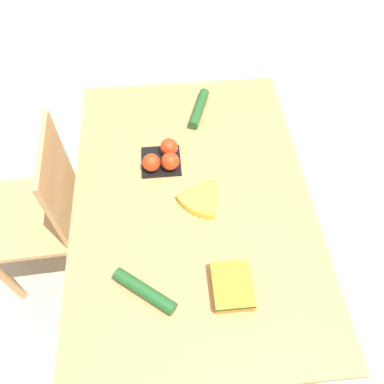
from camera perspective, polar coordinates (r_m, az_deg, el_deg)
ground_plane at (r=2.06m, az=0.00°, el=-12.65°), size 12.00×12.00×0.00m
dining_table at (r=1.47m, az=0.00°, el=-2.99°), size 1.29×0.88×0.76m
chair at (r=1.80m, az=-21.78°, el=-2.93°), size 0.44×0.42×0.90m
banana_bunch at (r=1.36m, az=1.66°, el=-0.67°), size 0.16×0.16×0.03m
tomato_pack at (r=1.45m, az=-4.42°, el=5.23°), size 0.15×0.15×0.08m
carrot_bag at (r=1.20m, az=6.10°, el=-14.03°), size 0.15×0.12×0.04m
cucumber_near at (r=1.21m, az=-7.27°, el=-14.72°), size 0.17×0.20×0.04m
cucumber_far at (r=1.66m, az=1.06°, el=12.61°), size 0.22×0.11×0.04m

